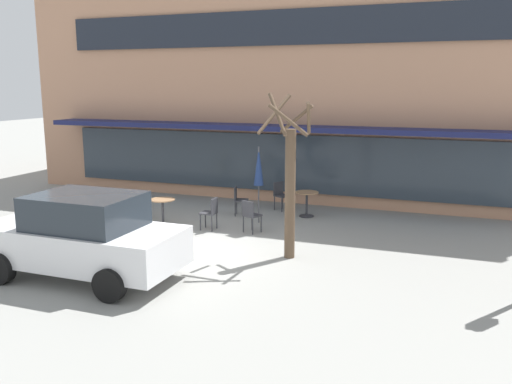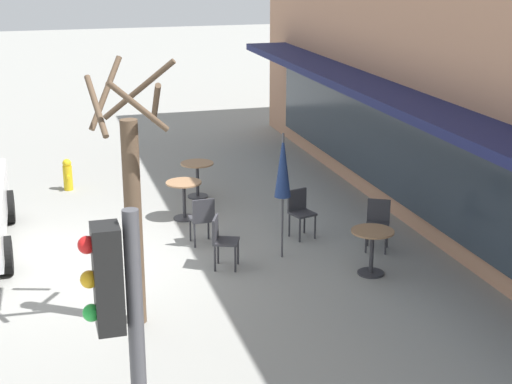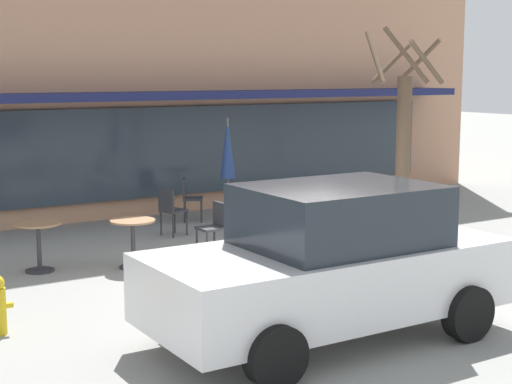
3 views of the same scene
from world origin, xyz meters
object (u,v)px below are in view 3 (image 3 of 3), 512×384
Objects in this scene: cafe_table_near_wall at (246,196)px; cafe_table_streetside at (133,235)px; cafe_chair_3 at (171,208)px; parked_sedan at (331,263)px; cafe_chair_0 at (268,217)px; patio_umbrella_green_folded at (228,149)px; street_tree at (403,149)px; cafe_chair_2 at (189,196)px; cafe_chair_1 at (215,224)px; cafe_table_by_tree at (39,238)px.

cafe_table_near_wall is 4.28m from cafe_table_streetside.
parked_sedan reaches higher than cafe_chair_3.
parked_sedan is (-1.99, -4.36, 0.35)m from cafe_chair_0.
street_tree is at bearing -57.32° from patio_umbrella_green_folded.
street_tree is (1.66, -4.47, 1.25)m from cafe_chair_2.
cafe_table_streetside is at bearing -129.80° from cafe_chair_3.
cafe_table_near_wall is at bearing 34.46° from cafe_table_streetside.
patio_umbrella_green_folded is 1.54m from cafe_chair_3.
cafe_table_streetside is 0.85× the size of cafe_chair_0.
cafe_table_streetside is 0.85× the size of cafe_chair_2.
cafe_table_near_wall is 7.27m from parked_sedan.
cafe_table_near_wall is at bearing 49.17° from cafe_chair_1.
cafe_table_by_tree is at bearing 159.67° from street_tree.
cafe_table_streetside is 4.61m from street_tree.
street_tree reaches higher than cafe_table_by_tree.
patio_umbrella_green_folded is (2.42, 1.24, 1.11)m from cafe_table_streetside.
patio_umbrella_green_folded is 1.57m from cafe_chair_0.
cafe_chair_3 is at bearing 128.00° from street_tree.
street_tree is at bearing -80.59° from cafe_table_near_wall.
street_tree is (4.18, -1.49, 1.26)m from cafe_table_streetside.
cafe_chair_3 is at bearing -130.83° from cafe_chair_2.
parked_sedan is at bearing -101.50° from cafe_chair_1.
cafe_chair_2 reaches higher than cafe_table_near_wall.
cafe_chair_2 is (1.04, 2.94, 0.00)m from cafe_chair_1.
cafe_chair_2 is 7.47m from parked_sedan.
cafe_chair_3 is (2.87, 1.32, 0.01)m from cafe_table_by_tree.
street_tree reaches higher than cafe_table_near_wall.
cafe_table_streetside and cafe_table_by_tree have the same top height.
cafe_chair_2 and cafe_chair_3 have the same top height.
cafe_chair_0 reaches higher than cafe_table_by_tree.
cafe_table_streetside is at bearing 160.37° from street_tree.
cafe_table_streetside is at bearing -152.89° from patio_umbrella_green_folded.
patio_umbrella_green_folded reaches higher than cafe_table_near_wall.
cafe_table_by_tree is at bearing -169.42° from patio_umbrella_green_folded.
cafe_table_by_tree is 3.16m from cafe_chair_3.
cafe_table_streetside is (-3.53, -2.42, 0.00)m from cafe_table_near_wall.
cafe_table_streetside is 4.29m from parked_sedan.
cafe_chair_1 is at bearing 78.50° from parked_sedan.
cafe_table_near_wall is at bearing 21.21° from cafe_table_by_tree.
cafe_table_near_wall and cafe_table_streetside have the same top height.
patio_umbrella_green_folded is at bearing 71.62° from parked_sedan.
cafe_chair_0 is (0.17, -1.11, -1.10)m from patio_umbrella_green_folded.
parked_sedan is (0.61, -4.23, 0.36)m from cafe_table_streetside.
cafe_chair_3 is at bearing -164.29° from cafe_table_near_wall.
cafe_chair_0 is 0.21× the size of parked_sedan.
cafe_chair_0 is 1.12m from cafe_chair_1.
patio_umbrella_green_folded is 0.59× the size of street_tree.
cafe_table_streetside is 1.42m from cafe_table_by_tree.
patio_umbrella_green_folded reaches higher than cafe_table_streetside.
cafe_table_by_tree is 3.93m from cafe_chair_0.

